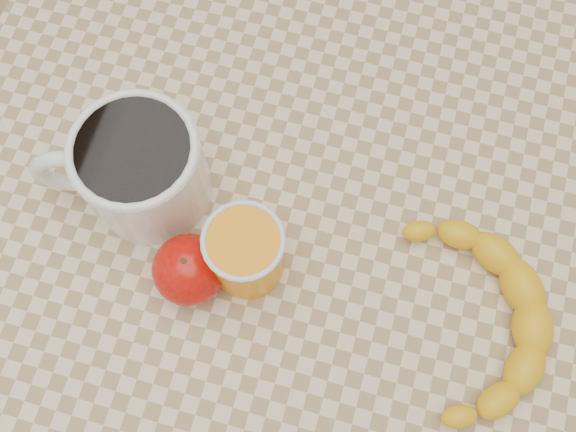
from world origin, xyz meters
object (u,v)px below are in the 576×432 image
(table, at_px, (288,245))
(banana, at_px, (478,319))
(coffee_mug, at_px, (139,168))
(orange_juice_glass, at_px, (246,253))
(apple, at_px, (189,270))

(table, bearing_deg, banana, -14.16)
(coffee_mug, relative_size, banana, 0.67)
(orange_juice_glass, bearing_deg, table, 64.67)
(apple, bearing_deg, banana, 6.38)
(banana, bearing_deg, table, 152.22)
(table, relative_size, orange_juice_glass, 8.78)
(banana, bearing_deg, orange_juice_glass, 167.30)
(apple, bearing_deg, orange_juice_glass, 28.97)
(table, xyz_separation_m, coffee_mug, (-0.15, -0.00, 0.14))
(apple, xyz_separation_m, banana, (0.28, 0.03, -0.01))
(apple, relative_size, banana, 0.33)
(orange_juice_glass, height_order, banana, orange_juice_glass)
(apple, height_order, banana, apple)
(coffee_mug, height_order, orange_juice_glass, coffee_mug)
(table, height_order, banana, banana)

